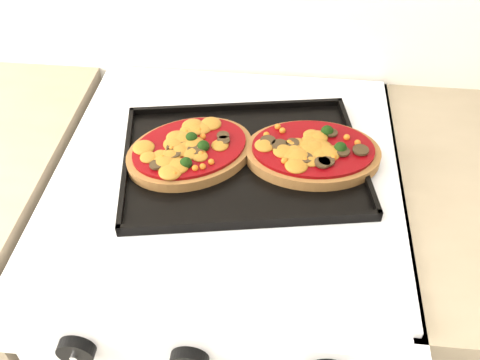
% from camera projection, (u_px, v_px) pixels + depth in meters
% --- Properties ---
extents(stove, '(0.60, 0.60, 0.91)m').
position_uv_depth(stove, '(231.00, 311.00, 1.24)').
color(stove, white).
rests_on(stove, floor).
extents(control_panel, '(0.60, 0.02, 0.09)m').
position_uv_depth(control_panel, '(201.00, 349.00, 0.74)').
color(control_panel, white).
rests_on(control_panel, stove).
extents(knob_left, '(0.05, 0.02, 0.05)m').
position_uv_depth(knob_left, '(76.00, 350.00, 0.74)').
color(knob_left, black).
rests_on(knob_left, control_panel).
extents(baking_tray, '(0.45, 0.37, 0.02)m').
position_uv_depth(baking_tray, '(243.00, 159.00, 0.92)').
color(baking_tray, black).
rests_on(baking_tray, stove).
extents(pizza_left, '(0.27, 0.25, 0.03)m').
position_uv_depth(pizza_left, '(190.00, 150.00, 0.92)').
color(pizza_left, '#9E6636').
rests_on(pizza_left, baking_tray).
extents(pizza_right, '(0.24, 0.18, 0.03)m').
position_uv_depth(pizza_right, '(313.00, 151.00, 0.91)').
color(pizza_right, '#9E6636').
rests_on(pizza_right, baking_tray).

